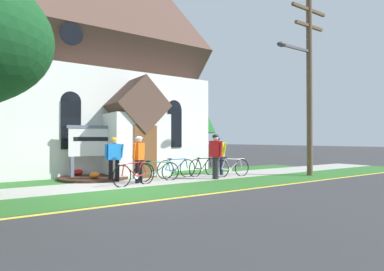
{
  "coord_description": "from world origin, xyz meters",
  "views": [
    {
      "loc": [
        -3.63,
        -8.99,
        1.52
      ],
      "look_at": [
        4.11,
        2.2,
        1.7
      ],
      "focal_mm": 29.71,
      "sensor_mm": 36.0,
      "label": 1
    }
  ],
  "objects_px": {
    "bicycle_green": "(203,167)",
    "cyclist_in_white_jersey": "(114,156)",
    "bicycle_silver": "(177,168)",
    "bicycle_orange": "(135,174)",
    "bicycle_red": "(232,168)",
    "cyclist_in_orange_jersey": "(215,153)",
    "church_sign": "(92,143)",
    "utility_pole": "(308,75)",
    "cyclist_in_red_jersey": "(139,156)",
    "roadside_conifer": "(181,95)",
    "cyclist_in_green_jersey": "(219,153)",
    "bicycle_white": "(157,171)"
  },
  "relations": [
    {
      "from": "church_sign",
      "to": "bicycle_green",
      "type": "relative_size",
      "value": 1.21
    },
    {
      "from": "bicycle_green",
      "to": "cyclist_in_orange_jersey",
      "type": "distance_m",
      "value": 1.34
    },
    {
      "from": "bicycle_orange",
      "to": "cyclist_in_orange_jersey",
      "type": "xyz_separation_m",
      "value": [
        3.27,
        -0.22,
        0.64
      ]
    },
    {
      "from": "bicycle_red",
      "to": "cyclist_in_orange_jersey",
      "type": "relative_size",
      "value": 1.01
    },
    {
      "from": "bicycle_green",
      "to": "bicycle_orange",
      "type": "bearing_deg",
      "value": -165.17
    },
    {
      "from": "bicycle_red",
      "to": "bicycle_white",
      "type": "relative_size",
      "value": 1.0
    },
    {
      "from": "cyclist_in_white_jersey",
      "to": "cyclist_in_green_jersey",
      "type": "distance_m",
      "value": 4.59
    },
    {
      "from": "bicycle_red",
      "to": "cyclist_in_white_jersey",
      "type": "bearing_deg",
      "value": 165.17
    },
    {
      "from": "church_sign",
      "to": "bicycle_orange",
      "type": "xyz_separation_m",
      "value": [
        0.56,
        -2.79,
        -1.0
      ]
    },
    {
      "from": "cyclist_in_white_jersey",
      "to": "cyclist_in_red_jersey",
      "type": "height_order",
      "value": "cyclist_in_red_jersey"
    },
    {
      "from": "bicycle_red",
      "to": "bicycle_orange",
      "type": "height_order",
      "value": "bicycle_orange"
    },
    {
      "from": "church_sign",
      "to": "utility_pole",
      "type": "relative_size",
      "value": 0.27
    },
    {
      "from": "cyclist_in_red_jersey",
      "to": "roadside_conifer",
      "type": "bearing_deg",
      "value": 46.4
    },
    {
      "from": "bicycle_silver",
      "to": "roadside_conifer",
      "type": "height_order",
      "value": "roadside_conifer"
    },
    {
      "from": "church_sign",
      "to": "bicycle_silver",
      "type": "bearing_deg",
      "value": -32.68
    },
    {
      "from": "church_sign",
      "to": "cyclist_in_red_jersey",
      "type": "distance_m",
      "value": 2.53
    },
    {
      "from": "bicycle_white",
      "to": "cyclist_in_white_jersey",
      "type": "relative_size",
      "value": 1.09
    },
    {
      "from": "roadside_conifer",
      "to": "church_sign",
      "type": "bearing_deg",
      "value": -152.04
    },
    {
      "from": "church_sign",
      "to": "cyclist_in_red_jersey",
      "type": "bearing_deg",
      "value": -68.02
    },
    {
      "from": "utility_pole",
      "to": "bicycle_orange",
      "type": "bearing_deg",
      "value": 168.53
    },
    {
      "from": "bicycle_green",
      "to": "cyclist_in_white_jersey",
      "type": "height_order",
      "value": "cyclist_in_white_jersey"
    },
    {
      "from": "church_sign",
      "to": "cyclist_in_green_jersey",
      "type": "relative_size",
      "value": 1.27
    },
    {
      "from": "bicycle_orange",
      "to": "utility_pole",
      "type": "relative_size",
      "value": 0.22
    },
    {
      "from": "cyclist_in_white_jersey",
      "to": "utility_pole",
      "type": "relative_size",
      "value": 0.21
    },
    {
      "from": "bicycle_silver",
      "to": "roadside_conifer",
      "type": "bearing_deg",
      "value": 55.66
    },
    {
      "from": "bicycle_orange",
      "to": "bicycle_red",
      "type": "bearing_deg",
      "value": 0.74
    },
    {
      "from": "church_sign",
      "to": "cyclist_in_green_jersey",
      "type": "xyz_separation_m",
      "value": [
        4.91,
        -1.92,
        -0.43
      ]
    },
    {
      "from": "bicycle_silver",
      "to": "utility_pole",
      "type": "xyz_separation_m",
      "value": [
        5.04,
        -2.47,
        3.9
      ]
    },
    {
      "from": "bicycle_white",
      "to": "cyclist_in_orange_jersey",
      "type": "distance_m",
      "value": 2.37
    },
    {
      "from": "bicycle_green",
      "to": "bicycle_silver",
      "type": "relative_size",
      "value": 0.97
    },
    {
      "from": "bicycle_red",
      "to": "utility_pole",
      "type": "bearing_deg",
      "value": -27.53
    },
    {
      "from": "church_sign",
      "to": "bicycle_silver",
      "type": "relative_size",
      "value": 1.17
    },
    {
      "from": "bicycle_red",
      "to": "cyclist_in_red_jersey",
      "type": "xyz_separation_m",
      "value": [
        -3.97,
        0.42,
        0.58
      ]
    },
    {
      "from": "cyclist_in_red_jersey",
      "to": "cyclist_in_green_jersey",
      "type": "relative_size",
      "value": 1.0
    },
    {
      "from": "bicycle_red",
      "to": "bicycle_silver",
      "type": "distance_m",
      "value": 2.29
    },
    {
      "from": "bicycle_green",
      "to": "cyclist_in_white_jersey",
      "type": "relative_size",
      "value": 1.07
    },
    {
      "from": "cyclist_in_white_jersey",
      "to": "bicycle_red",
      "type": "bearing_deg",
      "value": -14.83
    },
    {
      "from": "church_sign",
      "to": "utility_pole",
      "type": "distance_m",
      "value": 9.4
    },
    {
      "from": "cyclist_in_green_jersey",
      "to": "utility_pole",
      "type": "distance_m",
      "value": 5.03
    },
    {
      "from": "bicycle_green",
      "to": "cyclist_in_white_jersey",
      "type": "distance_m",
      "value": 3.81
    },
    {
      "from": "bicycle_red",
      "to": "utility_pole",
      "type": "xyz_separation_m",
      "value": [
        2.95,
        -1.54,
        3.9
      ]
    },
    {
      "from": "bicycle_white",
      "to": "cyclist_in_green_jersey",
      "type": "distance_m",
      "value": 3.29
    },
    {
      "from": "bicycle_white",
      "to": "cyclist_in_green_jersey",
      "type": "xyz_separation_m",
      "value": [
        3.22,
        0.32,
        0.59
      ]
    },
    {
      "from": "bicycle_silver",
      "to": "church_sign",
      "type": "bearing_deg",
      "value": 147.32
    },
    {
      "from": "cyclist_in_green_jersey",
      "to": "roadside_conifer",
      "type": "distance_m",
      "value": 6.38
    },
    {
      "from": "church_sign",
      "to": "cyclist_in_orange_jersey",
      "type": "distance_m",
      "value": 4.88
    },
    {
      "from": "bicycle_green",
      "to": "bicycle_red",
      "type": "xyz_separation_m",
      "value": [
        0.82,
        -0.88,
        -0.01
      ]
    },
    {
      "from": "bicycle_red",
      "to": "bicycle_white",
      "type": "bearing_deg",
      "value": 171.2
    },
    {
      "from": "cyclist_in_orange_jersey",
      "to": "bicycle_orange",
      "type": "bearing_deg",
      "value": 176.23
    },
    {
      "from": "cyclist_in_white_jersey",
      "to": "cyclist_in_orange_jersey",
      "type": "distance_m",
      "value": 3.8
    }
  ]
}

